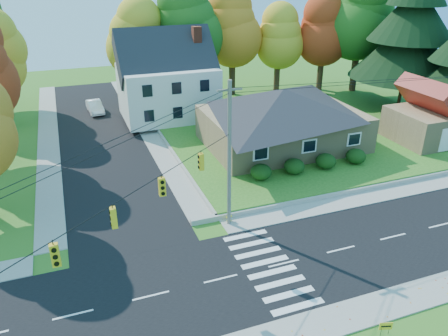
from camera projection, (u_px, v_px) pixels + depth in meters
name	position (u px, v px, depth m)	size (l,w,h in m)	color
ground	(284.00, 264.00, 25.98)	(120.00, 120.00, 0.00)	#3D7923
road_main	(284.00, 263.00, 25.98)	(90.00, 8.00, 0.02)	black
road_cross	(99.00, 135.00, 45.48)	(8.00, 44.00, 0.02)	black
sidewalk_north	(250.00, 221.00, 30.20)	(90.00, 2.00, 0.08)	#9C9A90
sidewalk_south	(330.00, 322.00, 21.73)	(90.00, 2.00, 0.08)	#9C9A90
lawn	(301.00, 124.00, 47.79)	(30.00, 30.00, 0.50)	#3D7923
ranch_house	(282.00, 116.00, 40.68)	(14.60, 10.60, 5.40)	tan
colonial_house	(168.00, 80.00, 47.78)	(10.40, 8.40, 9.60)	silver
garage	(432.00, 117.00, 41.89)	(7.30, 6.30, 4.60)	tan
hedge_row	(310.00, 164.00, 36.17)	(10.70, 1.70, 1.27)	#163A10
traffic_infrastructure	(276.00, 177.00, 24.89)	(38.10, 10.66, 10.00)	#666059
tree_lot_0	(136.00, 38.00, 50.63)	(6.72, 6.72, 12.51)	#3F2A19
tree_lot_1	(188.00, 25.00, 51.12)	(7.84, 7.84, 14.60)	#3F2A19
tree_lot_2	(232.00, 28.00, 54.15)	(7.28, 7.28, 13.56)	#3F2A19
tree_lot_3	(279.00, 37.00, 55.75)	(6.16, 6.16, 11.47)	#3F2A19
tree_lot_4	(324.00, 30.00, 56.52)	(6.72, 6.72, 12.51)	#3F2A19
tree_lot_5	(361.00, 15.00, 55.26)	(8.40, 8.40, 15.64)	#3F2A19
conifer_east_a	(412.00, 30.00, 49.17)	(12.80, 12.80, 16.96)	#3F2A19
white_car	(95.00, 107.00, 51.86)	(1.52, 4.35, 1.43)	white
fire_hydrant	(229.00, 217.00, 30.04)	(0.41, 0.32, 0.72)	#D7D800
yard_sign	(386.00, 326.00, 20.72)	(0.63, 0.21, 0.81)	black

